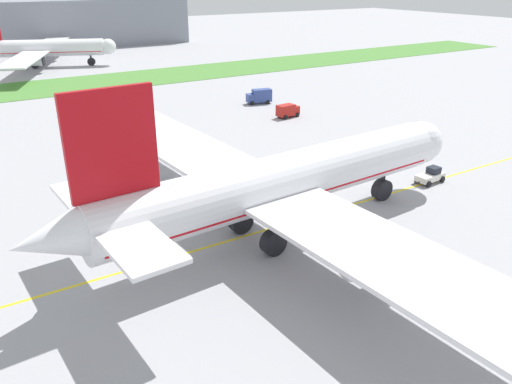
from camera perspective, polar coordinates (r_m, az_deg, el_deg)
ground_plane at (r=62.64m, az=6.32°, el=-2.65°), size 600.00×600.00×0.00m
apron_taxi_line at (r=62.52m, az=6.41°, el=-2.70°), size 280.00×0.36×0.01m
grass_median_strip at (r=147.42m, az=-17.85°, el=11.57°), size 320.00×24.00×0.10m
airliner_foreground at (r=54.99m, az=2.38°, el=0.99°), size 54.05×85.04×18.87m
pushback_tug at (r=75.93m, az=19.01°, el=1.74°), size 6.29×2.56×2.20m
ground_crew_wingwalker_port at (r=60.08m, az=8.04°, el=-2.89°), size 0.49×0.43×1.60m
service_truck_baggage_loader at (r=105.84m, az=3.57°, el=9.14°), size 5.04×2.78×2.67m
service_truck_fuel_bowser at (r=117.31m, az=0.40°, el=10.72°), size 5.98×3.37×3.24m
parked_airliner_far_centre at (r=178.83m, az=-22.88°, el=14.61°), size 42.91×68.14×16.65m
terminal_building at (r=221.28m, az=-24.89°, el=16.53°), size 129.77×20.00×18.00m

